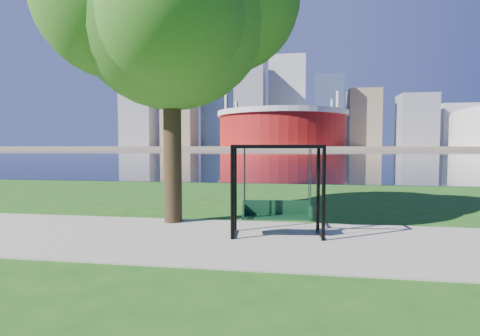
# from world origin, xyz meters

# --- Properties ---
(ground) EXTENTS (900.00, 900.00, 0.00)m
(ground) POSITION_xyz_m (0.00, 0.00, 0.00)
(ground) COLOR #1E5114
(ground) RESTS_ON ground
(path) EXTENTS (120.00, 4.00, 0.03)m
(path) POSITION_xyz_m (0.00, -0.50, 0.01)
(path) COLOR #9E937F
(path) RESTS_ON ground
(river) EXTENTS (900.00, 180.00, 0.02)m
(river) POSITION_xyz_m (0.00, 102.00, 0.01)
(river) COLOR black
(river) RESTS_ON ground
(far_bank) EXTENTS (900.00, 228.00, 2.00)m
(far_bank) POSITION_xyz_m (0.00, 306.00, 1.00)
(far_bank) COLOR #937F60
(far_bank) RESTS_ON ground
(stadium) EXTENTS (83.00, 83.00, 32.00)m
(stadium) POSITION_xyz_m (-10.00, 235.00, 14.23)
(stadium) COLOR maroon
(stadium) RESTS_ON far_bank
(skyline) EXTENTS (392.00, 66.00, 96.50)m
(skyline) POSITION_xyz_m (-4.27, 319.39, 35.89)
(skyline) COLOR gray
(skyline) RESTS_ON far_bank
(swing) EXTENTS (2.12, 1.07, 2.09)m
(swing) POSITION_xyz_m (0.60, -0.01, 1.01)
(swing) COLOR black
(swing) RESTS_ON ground
(park_tree) EXTENTS (6.69, 6.04, 8.31)m
(park_tree) POSITION_xyz_m (-2.31, 1.17, 5.77)
(park_tree) COLOR #2E2214
(park_tree) RESTS_ON ground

